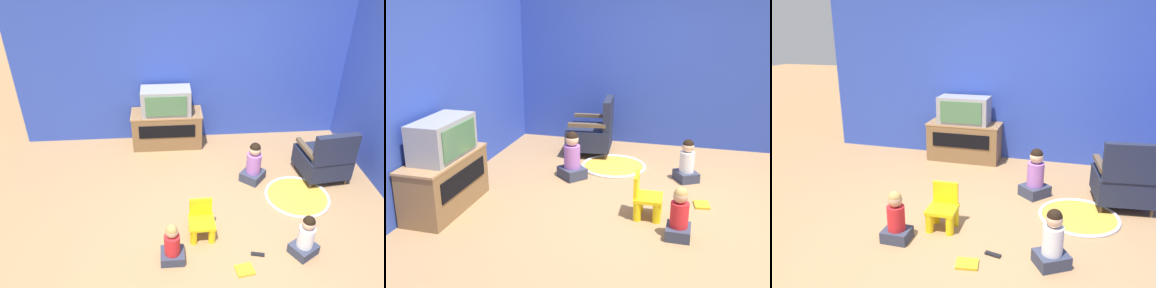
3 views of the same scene
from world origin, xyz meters
The scene contains 12 objects.
ground_plane centered at (0.00, 0.00, 0.00)m, with size 30.00×30.00×0.00m, color #9E754C.
wall_back centered at (-0.36, 2.32, 1.34)m, with size 5.27×0.12×2.69m.
tv_cabinet centered at (-0.70, 2.02, 0.30)m, with size 1.11×0.46×0.58m.
television centered at (-0.70, 2.00, 0.79)m, with size 0.76×0.39×0.41m.
black_armchair centered at (1.47, 0.94, 0.32)m, with size 0.68×0.69×0.82m.
yellow_kid_chair centered at (-0.35, -0.06, 0.18)m, with size 0.30×0.29×0.46m.
play_mat centered at (1.00, 0.53, 0.01)m, with size 0.86×0.86×0.04m.
child_watching_left centered at (0.48, 0.96, 0.26)m, with size 0.40×0.41×0.60m.
child_watching_center centered at (-0.70, -0.41, 0.22)m, with size 0.26×0.23×0.51m.
child_watching_right centered at (0.76, -0.42, 0.23)m, with size 0.35×0.34×0.53m.
book centered at (0.06, -0.62, 0.01)m, with size 0.21×0.18×0.02m.
remote_control centered at (0.25, -0.42, 0.01)m, with size 0.16×0.08×0.02m.
Camera 3 is at (0.79, -3.30, 1.96)m, focal length 35.00 mm.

